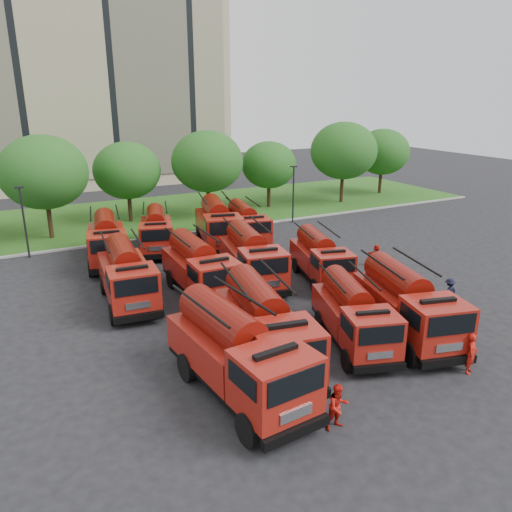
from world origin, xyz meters
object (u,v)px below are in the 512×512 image
at_px(firefighter_2, 418,342).
at_px(firefighter_4, 236,306).
at_px(fire_truck_8, 107,240).
at_px(fire_truck_2, 353,314).
at_px(fire_truck_5, 199,268).
at_px(fire_truck_3, 407,304).
at_px(fire_truck_1, 264,327).
at_px(fire_truck_7, 320,258).
at_px(fire_truck_9, 156,231).
at_px(fire_truck_6, 251,257).
at_px(fire_truck_11, 246,224).
at_px(fire_truck_4, 127,275).
at_px(firefighter_5, 375,266).
at_px(fire_truck_10, 218,224).
at_px(firefighter_0, 468,372).
at_px(fire_truck_0, 237,353).
at_px(firefighter_1, 337,428).
at_px(firefighter_3, 447,305).

distance_m(firefighter_2, firefighter_4, 9.71).
xyz_separation_m(fire_truck_8, firefighter_2, (10.47, -18.53, -1.63)).
xyz_separation_m(fire_truck_2, fire_truck_5, (-4.08, 8.88, 0.16)).
bearing_deg(firefighter_4, fire_truck_3, 150.63).
bearing_deg(fire_truck_1, fire_truck_2, 6.04).
bearing_deg(fire_truck_5, fire_truck_8, 113.80).
xyz_separation_m(fire_truck_7, fire_truck_9, (-7.19, 10.73, 0.04)).
height_order(fire_truck_2, fire_truck_7, fire_truck_7).
bearing_deg(fire_truck_6, fire_truck_5, -164.60).
height_order(fire_truck_2, fire_truck_11, fire_truck_11).
height_order(fire_truck_4, firefighter_5, fire_truck_4).
bearing_deg(fire_truck_7, fire_truck_11, 108.29).
height_order(fire_truck_1, firefighter_4, fire_truck_1).
height_order(fire_truck_1, firefighter_2, fire_truck_1).
distance_m(fire_truck_10, firefighter_4, 11.72).
xyz_separation_m(fire_truck_9, firefighter_2, (6.66, -19.72, -1.51)).
bearing_deg(fire_truck_3, firefighter_0, -74.56).
height_order(fire_truck_3, fire_truck_7, fire_truck_3).
height_order(fire_truck_0, fire_truck_7, fire_truck_0).
bearing_deg(fire_truck_11, firefighter_1, -97.91).
xyz_separation_m(fire_truck_7, firefighter_5, (4.93, 0.47, -1.47)).
bearing_deg(firefighter_5, firefighter_4, 42.22).
height_order(fire_truck_4, firefighter_1, fire_truck_4).
relative_size(fire_truck_6, firefighter_1, 4.43).
bearing_deg(fire_truck_1, fire_truck_8, 110.39).
bearing_deg(fire_truck_4, fire_truck_2, -44.84).
distance_m(fire_truck_1, fire_truck_7, 10.79).
distance_m(fire_truck_6, firefighter_0, 14.02).
bearing_deg(fire_truck_8, fire_truck_6, -38.96).
height_order(fire_truck_2, fire_truck_10, fire_truck_10).
height_order(fire_truck_2, fire_truck_9, fire_truck_9).
bearing_deg(firefighter_2, fire_truck_11, 13.43).
bearing_deg(fire_truck_1, fire_truck_9, 97.72).
xyz_separation_m(fire_truck_8, firefighter_1, (3.25, -21.91, -1.63)).
height_order(firefighter_1, firefighter_4, firefighter_4).
distance_m(fire_truck_8, firefighter_5, 18.40).
bearing_deg(firefighter_0, fire_truck_0, 131.61).
bearing_deg(fire_truck_8, fire_truck_11, 8.91).
relative_size(fire_truck_1, firefighter_4, 4.20).
bearing_deg(fire_truck_10, fire_truck_7, -60.24).
xyz_separation_m(fire_truck_2, fire_truck_7, (3.43, 7.63, 0.00)).
height_order(fire_truck_5, firefighter_3, fire_truck_5).
height_order(fire_truck_0, fire_truck_10, fire_truck_0).
relative_size(fire_truck_4, fire_truck_7, 1.08).
distance_m(fire_truck_10, firefighter_0, 21.87).
height_order(fire_truck_11, firefighter_4, fire_truck_11).
distance_m(fire_truck_1, firefighter_0, 8.81).
distance_m(fire_truck_3, fire_truck_10, 18.04).
bearing_deg(firefighter_3, fire_truck_2, 5.99).
distance_m(fire_truck_4, fire_truck_8, 7.53).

